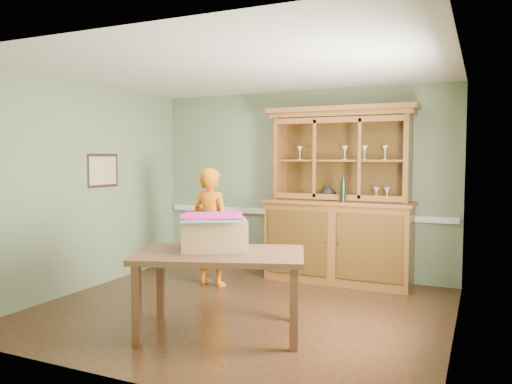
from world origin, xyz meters
The scene contains 14 objects.
floor centered at (0.00, 0.00, 0.00)m, with size 4.50×4.50×0.00m, color #4F2E19.
ceiling centered at (0.00, 0.00, 2.70)m, with size 4.50×4.50×0.00m, color white.
wall_back centered at (0.00, 2.00, 1.35)m, with size 4.50×4.50×0.00m, color gray.
wall_left centered at (-2.25, 0.00, 1.35)m, with size 4.00×4.00×0.00m, color gray.
wall_right centered at (2.25, 0.00, 1.35)m, with size 4.00×4.00×0.00m, color gray.
wall_front centered at (0.00, -2.00, 1.35)m, with size 4.50×4.50×0.00m, color gray.
chair_rail centered at (0.00, 1.98, 0.90)m, with size 4.41×0.05×0.08m, color white.
framed_map centered at (-2.23, 0.30, 1.55)m, with size 0.03×0.60×0.46m.
window_panel centered at (2.23, -0.30, 1.50)m, with size 0.03×0.96×1.36m.
china_hutch centered at (0.66, 1.72, 0.84)m, with size 2.06×0.68×2.42m.
dining_table centered at (0.16, -0.75, 0.71)m, with size 1.84×1.45×0.81m.
cardboard_box centered at (0.02, -0.64, 0.96)m, with size 0.64×0.51×0.30m, color tan.
kite_stack centered at (-0.01, -0.65, 1.13)m, with size 0.81×0.81×0.04m.
person centered at (-0.85, 0.82, 0.80)m, with size 0.58×0.38×1.59m, color orange.
Camera 1 is at (2.47, -4.99, 1.73)m, focal length 35.00 mm.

